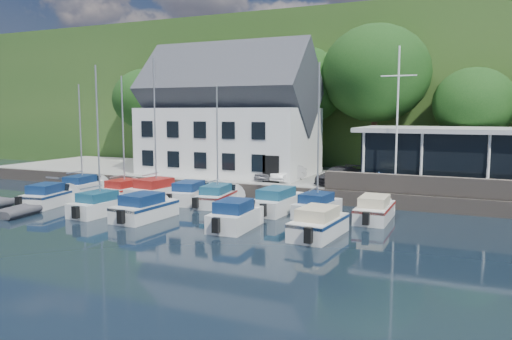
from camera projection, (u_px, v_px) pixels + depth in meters
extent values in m
plane|color=black|center=(203.00, 236.00, 24.99)|extent=(180.00, 180.00, 0.00)
cube|color=gray|center=(311.00, 182.00, 40.78)|extent=(60.00, 13.00, 1.00)
cube|color=#6B5F55|center=(282.00, 194.00, 34.90)|extent=(60.00, 0.30, 1.00)
cube|color=#284E1D|center=(398.00, 100.00, 80.20)|extent=(160.00, 75.00, 16.00)
cube|color=olive|center=(456.00, 52.00, 83.24)|extent=(50.00, 30.00, 0.30)
cube|color=#6B5F55|center=(469.00, 188.00, 30.23)|extent=(18.00, 0.50, 1.20)
imported|color=#AAAAAF|center=(269.00, 172.00, 38.27)|extent=(1.39, 3.32, 1.12)
imported|color=silver|center=(289.00, 173.00, 37.66)|extent=(1.78, 3.67, 1.16)
imported|color=#2C2C31|center=(339.00, 175.00, 36.12)|extent=(3.14, 4.68, 1.26)
imported|color=#315996|center=(373.00, 177.00, 34.62)|extent=(2.76, 4.37, 1.39)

